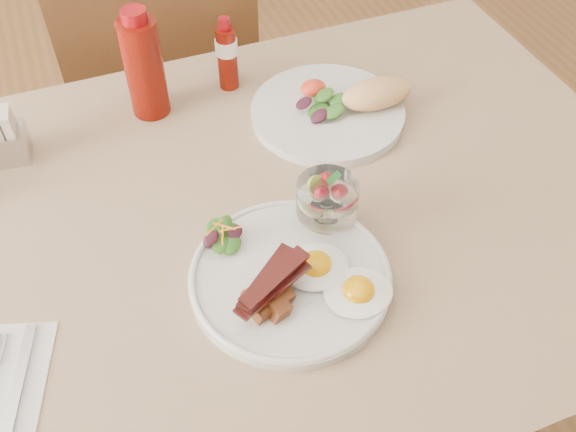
% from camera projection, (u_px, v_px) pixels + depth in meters
% --- Properties ---
extents(table, '(1.33, 0.88, 0.75)m').
position_uv_depth(table, '(247.00, 254.00, 1.04)').
color(table, '#55351A').
rests_on(table, ground).
extents(chair_far, '(0.42, 0.42, 0.93)m').
position_uv_depth(chair_far, '(162.00, 90.00, 1.55)').
color(chair_far, '#55351A').
rests_on(chair_far, ground).
extents(main_plate, '(0.28, 0.28, 0.02)m').
position_uv_depth(main_plate, '(290.00, 278.00, 0.88)').
color(main_plate, silver).
rests_on(main_plate, table).
extents(fried_eggs, '(0.16, 0.17, 0.03)m').
position_uv_depth(fried_eggs, '(337.00, 278.00, 0.87)').
color(fried_eggs, white).
rests_on(fried_eggs, main_plate).
extents(bacon_potato_pile, '(0.12, 0.09, 0.05)m').
position_uv_depth(bacon_potato_pile, '(271.00, 291.00, 0.83)').
color(bacon_potato_pile, maroon).
rests_on(bacon_potato_pile, main_plate).
extents(side_salad, '(0.06, 0.06, 0.03)m').
position_uv_depth(side_salad, '(223.00, 237.00, 0.91)').
color(side_salad, '#245316').
rests_on(side_salad, main_plate).
extents(fruit_cup, '(0.09, 0.09, 0.09)m').
position_uv_depth(fruit_cup, '(327.00, 199.00, 0.91)').
color(fruit_cup, white).
rests_on(fruit_cup, main_plate).
extents(second_plate, '(0.29, 0.27, 0.07)m').
position_uv_depth(second_plate, '(339.00, 107.00, 1.12)').
color(second_plate, silver).
rests_on(second_plate, table).
extents(ketchup_bottle, '(0.08, 0.08, 0.20)m').
position_uv_depth(ketchup_bottle, '(144.00, 66.00, 1.08)').
color(ketchup_bottle, '#610D05').
rests_on(ketchup_bottle, table).
extents(hot_sauce_bottle, '(0.04, 0.04, 0.14)m').
position_uv_depth(hot_sauce_bottle, '(227.00, 54.00, 1.14)').
color(hot_sauce_bottle, '#610D05').
rests_on(hot_sauce_bottle, table).
extents(napkin_cutlery, '(0.16, 0.22, 0.01)m').
position_uv_depth(napkin_cutlery, '(0.00, 393.00, 0.78)').
color(napkin_cutlery, silver).
rests_on(napkin_cutlery, table).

